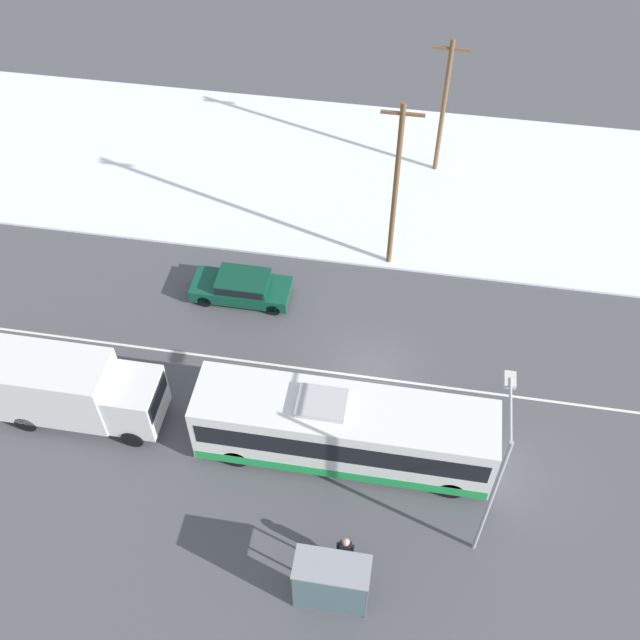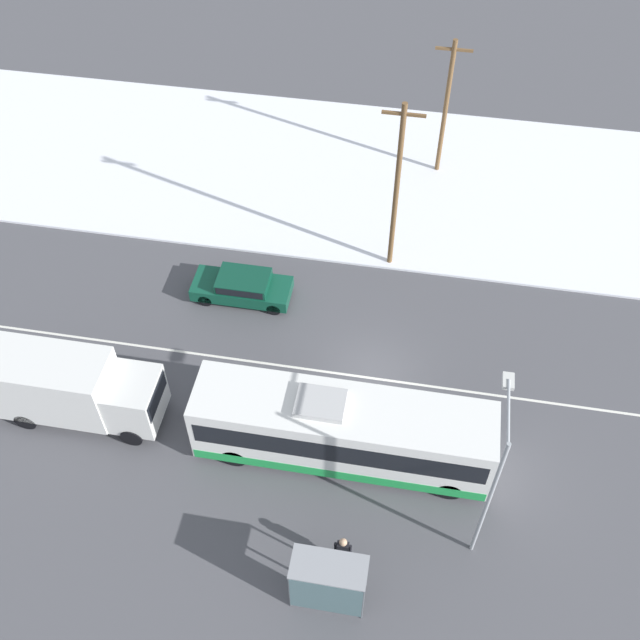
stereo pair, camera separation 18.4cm
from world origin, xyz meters
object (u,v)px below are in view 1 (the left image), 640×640
utility_pole_roadside (396,187)px  utility_pole_snowlot (444,106)px  box_truck (70,388)px  sedan_car (242,286)px  bus_shelter (330,584)px  streetlamp (496,470)px  pedestrian_at_stop (345,549)px  city_bus (344,430)px

utility_pole_roadside → utility_pole_snowlot: size_ratio=1.16×
box_truck → utility_pole_roadside: utility_pole_roadside is taller
sedan_car → bus_shelter: size_ratio=1.80×
utility_pole_snowlot → bus_shelter: bearing=-94.8°
sedan_car → streetlamp: size_ratio=0.64×
box_truck → utility_pole_snowlot: 22.68m
pedestrian_at_stop → box_truck: bearing=159.0°
bus_shelter → box_truck: bearing=152.1°
bus_shelter → utility_pole_snowlot: size_ratio=0.33×
city_bus → utility_pole_roadside: 11.25m
city_bus → sedan_car: city_bus is taller
box_truck → utility_pole_roadside: size_ratio=0.77×
city_bus → streetlamp: (5.17, -2.49, 2.88)m
pedestrian_at_stop → bus_shelter: bus_shelter is taller
streetlamp → utility_pole_snowlot: size_ratio=0.93×
utility_pole_roadside → utility_pole_snowlot: (1.75, 7.55, -0.62)m
city_bus → pedestrian_at_stop: city_bus is taller
city_bus → utility_pole_snowlot: utility_pole_snowlot is taller
sedan_car → pedestrian_at_stop: (6.44, -11.80, 0.33)m
streetlamp → city_bus: bearing=154.3°
box_truck → utility_pole_snowlot: utility_pole_snowlot is taller
pedestrian_at_stop → utility_pole_roadside: utility_pole_roadside is taller
box_truck → utility_pole_roadside: 15.97m
sedan_car → streetlamp: (10.91, -9.96, 3.80)m
pedestrian_at_stop → streetlamp: streetlamp is taller
sedan_car → bus_shelter: (6.15, -13.32, 0.95)m
bus_shelter → utility_pole_roadside: size_ratio=0.28×
city_bus → utility_pole_snowlot: bearing=82.5°
city_bus → box_truck: (-10.80, 0.08, 0.13)m
sedan_car → utility_pole_snowlot: (8.16, 10.91, 3.28)m
pedestrian_at_stop → utility_pole_roadside: (-0.02, 15.16, 3.57)m
sedan_car → pedestrian_at_stop: 13.44m
city_bus → sedan_car: 9.47m
pedestrian_at_stop → bus_shelter: size_ratio=0.69×
city_bus → pedestrian_at_stop: (0.69, -4.33, -0.58)m
utility_pole_roadside → utility_pole_snowlot: 7.78m
streetlamp → utility_pole_roadside: (-4.50, 13.31, 0.10)m
streetlamp → utility_pole_snowlot: (-2.75, 20.87, -0.52)m
streetlamp → utility_pole_roadside: 14.05m
box_truck → utility_pole_snowlot: (13.22, 18.29, 2.24)m
utility_pole_roadside → utility_pole_snowlot: utility_pole_roadside is taller
utility_pole_snowlot → utility_pole_roadside: bearing=-103.0°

